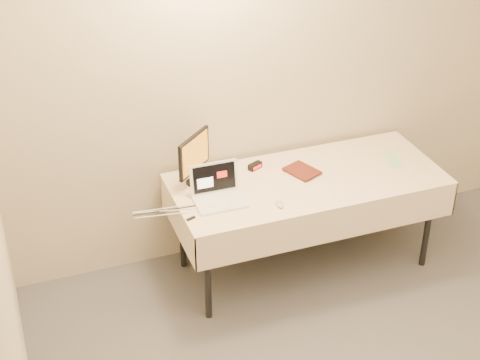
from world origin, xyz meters
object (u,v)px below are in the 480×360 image
object	(u,v)px
laptop	(218,192)
book	(294,162)
table	(307,186)
monitor	(194,156)

from	to	relation	value
laptop	book	size ratio (longest dim) A/B	1.43
table	laptop	world-z (taller)	laptop
laptop	book	distance (m)	0.58
table	book	xyz separation A→B (m)	(-0.08, 0.05, 0.18)
monitor	book	xyz separation A→B (m)	(0.65, -0.16, -0.10)
table	monitor	bearing A→B (deg)	164.41
table	book	size ratio (longest dim) A/B	8.14
monitor	book	size ratio (longest dim) A/B	1.57
laptop	table	bearing A→B (deg)	4.17
monitor	laptop	bearing A→B (deg)	-113.69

